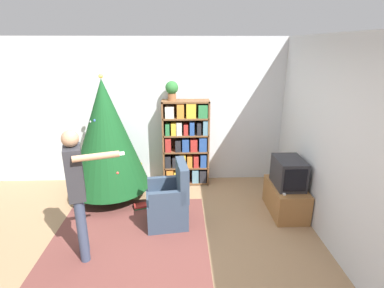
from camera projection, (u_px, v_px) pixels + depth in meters
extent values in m
plane|color=#9E7A56|center=(156.00, 240.00, 3.98)|extent=(14.00, 14.00, 0.00)
cube|color=silver|center=(161.00, 112.00, 5.42)|extent=(8.00, 0.10, 2.60)
cube|color=silver|center=(337.00, 145.00, 3.64)|extent=(0.10, 8.00, 2.60)
cube|color=brown|center=(130.00, 237.00, 4.02)|extent=(2.07, 2.04, 0.01)
cube|color=brown|center=(164.00, 143.00, 5.37)|extent=(0.03, 0.31, 1.55)
cube|color=brown|center=(208.00, 143.00, 5.40)|extent=(0.03, 0.31, 1.55)
cube|color=brown|center=(186.00, 101.00, 5.15)|extent=(0.83, 0.31, 0.03)
cube|color=brown|center=(186.00, 141.00, 5.53)|extent=(0.83, 0.01, 1.55)
cube|color=brown|center=(186.00, 181.00, 5.62)|extent=(0.80, 0.31, 0.03)
cube|color=orange|center=(170.00, 175.00, 5.54)|extent=(0.12, 0.25, 0.25)
cube|color=gold|center=(178.00, 176.00, 5.56)|extent=(0.13, 0.26, 0.20)
cube|color=#843889|center=(186.00, 175.00, 5.55)|extent=(0.11, 0.24, 0.23)
cube|color=#5B899E|center=(195.00, 175.00, 5.55)|extent=(0.11, 0.24, 0.24)
cube|color=#232328|center=(202.00, 174.00, 5.58)|extent=(0.12, 0.29, 0.23)
cube|color=brown|center=(186.00, 166.00, 5.53)|extent=(0.80, 0.31, 0.03)
cube|color=#232328|center=(168.00, 160.00, 5.46)|extent=(0.10, 0.27, 0.21)
cube|color=#232328|center=(175.00, 162.00, 5.44)|extent=(0.10, 0.22, 0.18)
cube|color=gold|center=(183.00, 160.00, 5.45)|extent=(0.11, 0.24, 0.23)
cube|color=orange|center=(190.00, 161.00, 5.46)|extent=(0.09, 0.25, 0.20)
cube|color=#B22D28|center=(196.00, 160.00, 5.49)|extent=(0.09, 0.29, 0.20)
cube|color=#284C93|center=(203.00, 159.00, 5.49)|extent=(0.11, 0.29, 0.23)
cube|color=brown|center=(186.00, 150.00, 5.43)|extent=(0.80, 0.31, 0.03)
cube|color=#B22D28|center=(168.00, 144.00, 5.35)|extent=(0.10, 0.25, 0.24)
cube|color=#232328|center=(178.00, 145.00, 5.37)|extent=(0.10, 0.26, 0.20)
cube|color=#284C93|center=(186.00, 144.00, 5.38)|extent=(0.12, 0.29, 0.22)
cube|color=#B22D28|center=(194.00, 144.00, 5.37)|extent=(0.12, 0.25, 0.21)
cube|color=#284C93|center=(203.00, 143.00, 5.37)|extent=(0.13, 0.25, 0.25)
cube|color=brown|center=(186.00, 134.00, 5.33)|extent=(0.80, 0.31, 0.03)
cube|color=#2D7A42|center=(168.00, 129.00, 5.27)|extent=(0.07, 0.27, 0.20)
cube|color=gold|center=(174.00, 129.00, 5.25)|extent=(0.08, 0.22, 0.21)
cube|color=beige|center=(179.00, 128.00, 5.25)|extent=(0.09, 0.23, 0.22)
cube|color=#B22D28|center=(186.00, 129.00, 5.26)|extent=(0.07, 0.22, 0.18)
cube|color=#284C93|center=(192.00, 127.00, 5.29)|extent=(0.08, 0.29, 0.22)
cube|color=#232328|center=(199.00, 128.00, 5.29)|extent=(0.07, 0.29, 0.21)
cube|color=#5B899E|center=(205.00, 127.00, 5.27)|extent=(0.08, 0.25, 0.25)
cube|color=brown|center=(186.00, 118.00, 5.24)|extent=(0.80, 0.31, 0.03)
cube|color=beige|center=(170.00, 111.00, 5.18)|extent=(0.15, 0.28, 0.20)
cube|color=orange|center=(180.00, 110.00, 5.18)|extent=(0.12, 0.28, 0.24)
cube|color=gold|center=(191.00, 110.00, 5.18)|extent=(0.16, 0.28, 0.25)
cube|color=#2D7A42|center=(203.00, 110.00, 5.19)|extent=(0.16, 0.28, 0.23)
cube|color=#996638|center=(286.00, 199.00, 4.57)|extent=(0.48, 0.84, 0.45)
cube|color=#28282D|center=(289.00, 172.00, 4.43)|extent=(0.39, 0.55, 0.43)
cube|color=black|center=(295.00, 181.00, 4.17)|extent=(0.32, 0.01, 0.33)
cube|color=white|center=(283.00, 193.00, 4.26)|extent=(0.04, 0.12, 0.02)
cylinder|color=#4C3323|center=(112.00, 194.00, 5.07)|extent=(0.36, 0.36, 0.10)
cylinder|color=brown|center=(111.00, 189.00, 5.04)|extent=(0.08, 0.08, 0.12)
cone|color=#14471E|center=(106.00, 135.00, 4.74)|extent=(1.30, 1.30, 1.77)
sphere|color=red|center=(117.00, 173.00, 4.50)|extent=(0.06, 0.06, 0.06)
sphere|color=#B74C93|center=(140.00, 165.00, 5.02)|extent=(0.05, 0.05, 0.05)
sphere|color=#335BB2|center=(95.00, 121.00, 4.47)|extent=(0.05, 0.05, 0.05)
sphere|color=red|center=(80.00, 161.00, 4.68)|extent=(0.04, 0.04, 0.04)
sphere|color=silver|center=(93.00, 133.00, 4.91)|extent=(0.06, 0.06, 0.06)
sphere|color=gold|center=(140.00, 164.00, 5.08)|extent=(0.07, 0.07, 0.07)
sphere|color=silver|center=(91.00, 122.00, 4.53)|extent=(0.04, 0.04, 0.04)
sphere|color=red|center=(125.00, 135.00, 4.95)|extent=(0.06, 0.06, 0.06)
sphere|color=#E5CC4C|center=(101.00, 76.00, 4.45)|extent=(0.07, 0.07, 0.07)
cube|color=#334256|center=(167.00, 210.00, 4.29)|extent=(0.63, 0.63, 0.42)
cube|color=#334256|center=(182.00, 180.00, 4.18)|extent=(0.19, 0.57, 0.50)
cube|color=#334256|center=(165.00, 183.00, 4.42)|extent=(0.51, 0.15, 0.20)
cube|color=#334256|center=(168.00, 199.00, 3.97)|extent=(0.51, 0.15, 0.20)
cylinder|color=#38425B|center=(82.00, 223.00, 3.63)|extent=(0.11, 0.11, 0.81)
cylinder|color=#38425B|center=(82.00, 231.00, 3.47)|extent=(0.11, 0.11, 0.81)
cube|color=#2D2D33|center=(75.00, 172.00, 3.33)|extent=(0.27, 0.36, 0.61)
cylinder|color=tan|center=(75.00, 168.00, 3.52)|extent=(0.07, 0.07, 0.49)
cylinder|color=tan|center=(96.00, 156.00, 3.16)|extent=(0.48, 0.22, 0.07)
cube|color=white|center=(119.00, 154.00, 3.24)|extent=(0.12, 0.07, 0.03)
sphere|color=tan|center=(70.00, 139.00, 3.20)|extent=(0.19, 0.19, 0.19)
cylinder|color=#935B38|center=(172.00, 97.00, 5.12)|extent=(0.14, 0.14, 0.12)
sphere|color=#2D7033|center=(172.00, 88.00, 5.06)|extent=(0.22, 0.22, 0.22)
cube|color=#2D7A42|center=(140.00, 207.00, 4.74)|extent=(0.22, 0.17, 0.03)
cube|color=#B22D28|center=(140.00, 206.00, 4.73)|extent=(0.22, 0.18, 0.03)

